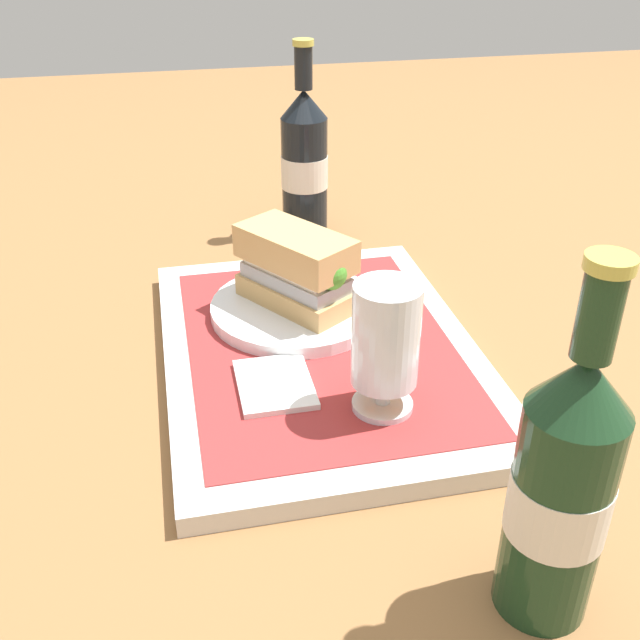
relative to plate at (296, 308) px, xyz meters
name	(u,v)px	position (x,y,z in m)	size (l,w,h in m)	color
ground_plane	(320,361)	(0.07, 0.01, -0.03)	(3.00, 3.00, 0.00)	olive
tray	(320,353)	(0.07, 0.01, -0.02)	(0.44, 0.32, 0.02)	silver
placemat	(320,344)	(0.07, 0.01, -0.01)	(0.38, 0.27, 0.00)	#9E2D2D
plate	(296,308)	(0.00, 0.00, 0.00)	(0.19, 0.19, 0.01)	white
sandwich	(298,269)	(0.00, 0.00, 0.05)	(0.14, 0.13, 0.08)	tan
beer_glass	(386,341)	(0.19, 0.04, 0.06)	(0.06, 0.06, 0.12)	silver
napkin_folded	(275,384)	(0.13, -0.05, 0.00)	(0.09, 0.07, 0.01)	white
beer_bottle	(562,488)	(0.40, 0.10, 0.08)	(0.07, 0.07, 0.27)	#19381E
second_bottle	(304,162)	(-0.27, 0.06, 0.08)	(0.07, 0.07, 0.27)	black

